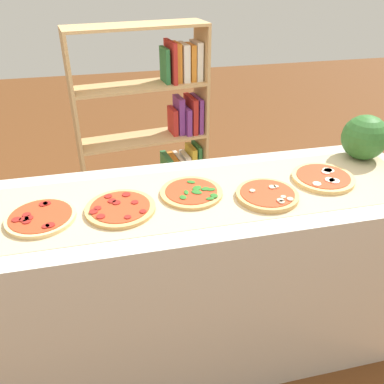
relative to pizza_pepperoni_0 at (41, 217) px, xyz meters
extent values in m
plane|color=brown|center=(0.62, 0.04, -0.97)|extent=(12.00, 12.00, 0.00)
cube|color=beige|center=(0.62, 0.04, -0.49)|extent=(2.16, 0.68, 0.95)
cube|color=tan|center=(0.62, 0.04, -0.01)|extent=(2.04, 0.49, 0.00)
cylinder|color=#E5C17F|center=(0.00, 0.00, 0.00)|extent=(0.27, 0.27, 0.02)
cylinder|color=red|center=(0.00, 0.00, 0.01)|extent=(0.24, 0.24, 0.00)
cylinder|color=maroon|center=(-0.06, -0.02, 0.01)|extent=(0.04, 0.04, 0.00)
cylinder|color=maroon|center=(-0.05, -0.04, 0.01)|extent=(0.03, 0.03, 0.00)
cylinder|color=maroon|center=(-0.05, 0.01, 0.01)|extent=(0.03, 0.03, 0.00)
cylinder|color=maroon|center=(-0.04, -0.01, 0.01)|extent=(0.03, 0.03, 0.00)
cylinder|color=maroon|center=(0.01, 0.08, 0.01)|extent=(0.03, 0.03, 0.00)
cylinder|color=maroon|center=(0.03, -0.08, 0.01)|extent=(0.03, 0.03, 0.00)
cylinder|color=maroon|center=(0.02, 0.08, 0.01)|extent=(0.03, 0.03, 0.00)
cylinder|color=maroon|center=(-0.09, -0.01, 0.01)|extent=(0.03, 0.03, 0.00)
cylinder|color=maroon|center=(0.04, -0.08, 0.01)|extent=(0.03, 0.03, 0.00)
cylinder|color=tan|center=(0.31, 0.00, 0.00)|extent=(0.29, 0.29, 0.02)
cylinder|color=red|center=(0.31, 0.00, 0.01)|extent=(0.24, 0.24, 0.00)
cylinder|color=maroon|center=(0.33, -0.09, 0.01)|extent=(0.03, 0.03, 0.00)
cylinder|color=maroon|center=(0.20, -0.02, 0.01)|extent=(0.04, 0.04, 0.00)
cylinder|color=maroon|center=(0.37, 0.01, 0.01)|extent=(0.03, 0.03, 0.00)
cylinder|color=maroon|center=(0.28, 0.04, 0.01)|extent=(0.03, 0.03, 0.00)
cylinder|color=maroon|center=(0.27, 0.08, 0.01)|extent=(0.03, 0.03, 0.00)
cylinder|color=maroon|center=(0.40, -0.07, 0.01)|extent=(0.03, 0.03, 0.00)
cylinder|color=maroon|center=(0.30, 0.02, 0.01)|extent=(0.03, 0.03, 0.00)
cylinder|color=maroon|center=(0.23, -0.06, 0.01)|extent=(0.03, 0.03, 0.00)
cylinder|color=maroon|center=(0.22, 0.00, 0.01)|extent=(0.03, 0.03, 0.00)
cylinder|color=maroon|center=(0.34, 0.08, 0.01)|extent=(0.04, 0.04, 0.00)
cylinder|color=tan|center=(0.62, 0.06, 0.00)|extent=(0.27, 0.27, 0.01)
cylinder|color=red|center=(0.62, 0.06, 0.01)|extent=(0.23, 0.23, 0.00)
ellipsoid|color=#286B23|center=(0.70, -0.01, 0.01)|extent=(0.04, 0.04, 0.00)
ellipsoid|color=#286B23|center=(0.71, 0.04, 0.01)|extent=(0.04, 0.03, 0.00)
ellipsoid|color=#286B23|center=(0.60, 0.04, 0.01)|extent=(0.02, 0.04, 0.00)
ellipsoid|color=#286B23|center=(0.64, 0.13, 0.01)|extent=(0.05, 0.04, 0.00)
ellipsoid|color=#286B23|center=(0.57, 0.01, 0.01)|extent=(0.04, 0.04, 0.00)
ellipsoid|color=#286B23|center=(0.68, -0.03, 0.01)|extent=(0.04, 0.02, 0.00)
ellipsoid|color=#286B23|center=(0.64, 0.03, 0.01)|extent=(0.06, 0.06, 0.00)
ellipsoid|color=#286B23|center=(0.65, 0.07, 0.01)|extent=(0.06, 0.06, 0.00)
ellipsoid|color=#286B23|center=(0.68, 0.05, 0.01)|extent=(0.05, 0.04, 0.00)
cylinder|color=tan|center=(0.93, -0.04, 0.00)|extent=(0.27, 0.27, 0.02)
cylinder|color=red|center=(0.93, -0.04, 0.01)|extent=(0.23, 0.23, 0.00)
cylinder|color=#C6B28E|center=(0.87, -0.02, 0.02)|extent=(0.02, 0.02, 0.01)
cylinder|color=#C6B28E|center=(0.96, -0.14, 0.02)|extent=(0.02, 0.02, 0.01)
cylinder|color=#C6B28E|center=(0.98, -0.01, 0.02)|extent=(0.02, 0.02, 0.01)
cylinder|color=#C6B28E|center=(0.97, -0.01, 0.02)|extent=(0.03, 0.03, 0.01)
cylinder|color=#C6B28E|center=(0.98, -0.10, 0.02)|extent=(0.02, 0.02, 0.01)
cylinder|color=#C6B28E|center=(1.00, -0.12, 0.02)|extent=(0.03, 0.03, 0.01)
cylinder|color=#C6B28E|center=(0.96, -0.12, 0.02)|extent=(0.03, 0.03, 0.01)
cylinder|color=#DBB26B|center=(1.24, 0.05, 0.00)|extent=(0.28, 0.28, 0.02)
cylinder|color=red|center=(1.24, 0.05, 0.01)|extent=(0.24, 0.24, 0.00)
cylinder|color=#EFE5CC|center=(1.29, 0.08, 0.02)|extent=(0.05, 0.05, 0.00)
cylinder|color=#EFE5CC|center=(1.27, 0.07, 0.02)|extent=(0.04, 0.04, 0.00)
cylinder|color=#EFE5CC|center=(1.28, 0.08, 0.02)|extent=(0.05, 0.05, 0.00)
cylinder|color=#EFE5CC|center=(1.25, 0.00, 0.02)|extent=(0.04, 0.04, 0.00)
cylinder|color=#EFE5CC|center=(1.26, -0.02, 0.02)|extent=(0.05, 0.05, 0.00)
cylinder|color=#EFE5CC|center=(1.17, -0.02, 0.02)|extent=(0.04, 0.04, 0.00)
sphere|color=#2D6628|center=(1.55, 0.22, 0.10)|extent=(0.23, 0.23, 0.23)
cube|color=tan|center=(0.97, 1.27, -0.22)|extent=(0.05, 0.26, 1.49)
cube|color=tan|center=(0.11, 1.15, -0.22)|extent=(0.05, 0.26, 1.49)
cube|color=tan|center=(0.54, 1.21, -0.96)|extent=(0.88, 0.37, 0.02)
cube|color=#B22823|center=(0.94, 1.26, -0.84)|extent=(0.05, 0.16, 0.21)
cube|color=gold|center=(0.91, 1.26, -0.85)|extent=(0.05, 0.16, 0.20)
cube|color=#B22823|center=(0.87, 1.25, -0.83)|extent=(0.07, 0.20, 0.24)
cube|color=orange|center=(0.82, 1.25, -0.83)|extent=(0.06, 0.20, 0.24)
cube|color=tan|center=(0.54, 1.21, -0.59)|extent=(0.88, 0.37, 0.02)
cube|color=#2D753D|center=(0.94, 1.26, -0.45)|extent=(0.05, 0.17, 0.25)
cube|color=gold|center=(0.89, 1.26, -0.46)|extent=(0.06, 0.17, 0.24)
cube|color=silver|center=(0.85, 1.25, -0.49)|extent=(0.06, 0.17, 0.19)
cube|color=silver|center=(0.80, 1.24, -0.49)|extent=(0.06, 0.22, 0.18)
cube|color=orange|center=(0.75, 1.24, -0.49)|extent=(0.07, 0.20, 0.18)
cube|color=#2D753D|center=(0.70, 1.23, -0.48)|extent=(0.07, 0.21, 0.20)
cube|color=tan|center=(0.54, 1.21, -0.22)|extent=(0.88, 0.37, 0.02)
cube|color=#753384|center=(0.94, 1.26, -0.09)|extent=(0.06, 0.21, 0.25)
cube|color=#B22823|center=(0.89, 1.26, -0.09)|extent=(0.06, 0.21, 0.25)
cube|color=#753384|center=(0.85, 1.25, -0.12)|extent=(0.06, 0.22, 0.19)
cube|color=#753384|center=(0.81, 1.24, -0.08)|extent=(0.06, 0.15, 0.26)
cube|color=#B22823|center=(0.76, 1.24, -0.12)|extent=(0.05, 0.15, 0.18)
cube|color=tan|center=(0.54, 1.21, 0.15)|extent=(0.88, 0.37, 0.02)
cube|color=silver|center=(0.93, 1.26, 0.28)|extent=(0.06, 0.16, 0.25)
cube|color=orange|center=(0.89, 1.26, 0.27)|extent=(0.05, 0.15, 0.23)
cube|color=silver|center=(0.84, 1.25, 0.28)|extent=(0.06, 0.17, 0.24)
cube|color=orange|center=(0.79, 1.24, 0.28)|extent=(0.05, 0.15, 0.25)
cube|color=#B22823|center=(0.76, 1.24, 0.29)|extent=(0.05, 0.22, 0.26)
cube|color=#2D753D|center=(0.72, 1.23, 0.27)|extent=(0.05, 0.16, 0.22)
cube|color=tan|center=(0.54, 1.21, 0.51)|extent=(0.88, 0.37, 0.02)
camera|label=1|loc=(0.28, -1.41, 0.89)|focal=37.83mm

